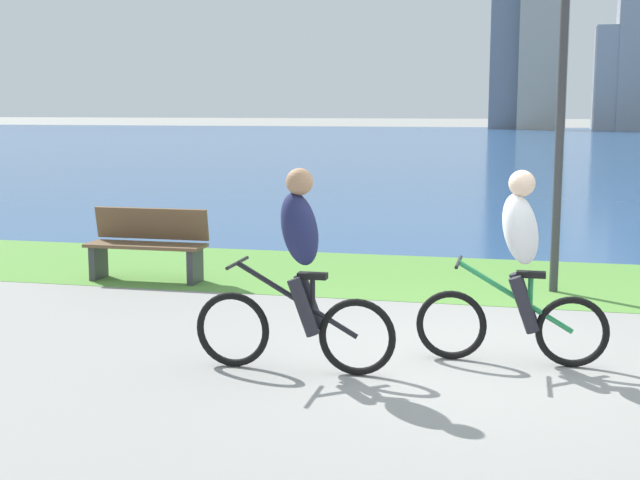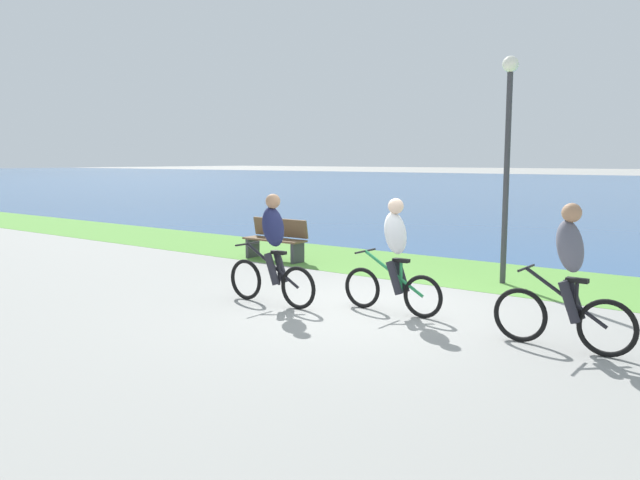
% 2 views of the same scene
% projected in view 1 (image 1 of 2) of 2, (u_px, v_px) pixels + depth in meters
% --- Properties ---
extents(ground_plane, '(300.00, 300.00, 0.00)m').
position_uv_depth(ground_plane, '(477.00, 359.00, 7.54)').
color(ground_plane, gray).
extents(grass_strip_bayside, '(120.00, 3.02, 0.01)m').
position_uv_depth(grass_strip_bayside, '(493.00, 279.00, 11.00)').
color(grass_strip_bayside, '#59933D').
rests_on(grass_strip_bayside, ground).
extents(bay_water_surface, '(300.00, 80.62, 0.00)m').
position_uv_depth(bay_water_surface, '(520.00, 143.00, 51.24)').
color(bay_water_surface, '#2D568C').
rests_on(bay_water_surface, ground).
extents(cyclist_lead, '(1.69, 0.52, 1.68)m').
position_uv_depth(cyclist_lead, '(298.00, 272.00, 7.08)').
color(cyclist_lead, black).
rests_on(cyclist_lead, ground).
extents(cyclist_trailing, '(1.61, 0.52, 1.64)m').
position_uv_depth(cyclist_trailing, '(517.00, 268.00, 7.30)').
color(cyclist_trailing, black).
rests_on(cyclist_trailing, ground).
extents(bench_near_path, '(1.50, 0.47, 0.90)m').
position_uv_depth(bench_near_path, '(148.00, 245.00, 10.92)').
color(bench_near_path, brown).
rests_on(bench_near_path, ground).
extents(lamppost_tall, '(0.28, 0.28, 3.93)m').
position_uv_depth(lamppost_tall, '(562.00, 70.00, 9.91)').
color(lamppost_tall, '#38383D').
rests_on(lamppost_tall, ground).
extents(city_skyline_far_shore, '(26.56, 6.80, 26.73)m').
position_uv_depth(city_skyline_far_shore, '(607.00, 35.00, 79.39)').
color(city_skyline_far_shore, slate).
rests_on(city_skyline_far_shore, ground).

